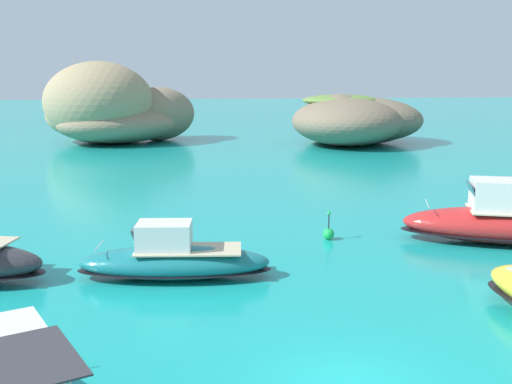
# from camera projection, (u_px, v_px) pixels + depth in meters

# --- Properties ---
(islet_large) EXTENTS (21.46, 19.64, 9.52)m
(islet_large) POSITION_uv_depth(u_px,v_px,m) (113.00, 112.00, 72.52)
(islet_large) COLOR #9E8966
(islet_large) RESTS_ON ground
(islet_small) EXTENTS (19.97, 21.44, 5.79)m
(islet_small) POSITION_uv_depth(u_px,v_px,m) (352.00, 120.00, 71.22)
(islet_small) COLOR #756651
(islet_small) RESTS_ON ground
(motorboat_teal) EXTENTS (7.82, 3.25, 2.24)m
(motorboat_teal) POSITION_uv_depth(u_px,v_px,m) (174.00, 260.00, 23.81)
(motorboat_teal) COLOR #19727A
(motorboat_teal) RESTS_ON ground
(motorboat_red) EXTENTS (10.71, 6.46, 3.03)m
(motorboat_red) POSITION_uv_depth(u_px,v_px,m) (511.00, 222.00, 28.78)
(motorboat_red) COLOR red
(motorboat_red) RESTS_ON ground
(channel_buoy) EXTENTS (0.56, 0.56, 1.48)m
(channel_buoy) POSITION_uv_depth(u_px,v_px,m) (329.00, 233.00, 29.52)
(channel_buoy) COLOR green
(channel_buoy) RESTS_ON ground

